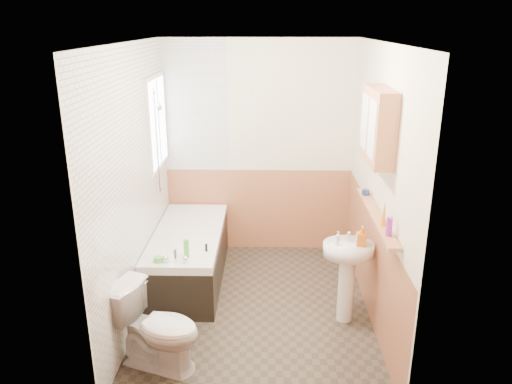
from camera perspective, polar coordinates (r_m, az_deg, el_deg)
floor at (r=5.03m, az=-0.04°, el=-13.06°), size 2.80×2.80×0.00m
ceiling at (r=4.27m, az=-0.05°, el=16.72°), size 2.80×2.80×0.00m
wall_back at (r=5.85m, az=0.29°, el=4.94°), size 2.20×0.02×2.50m
wall_front at (r=3.19m, az=-0.67°, el=-7.43°), size 2.20×0.02×2.50m
wall_left at (r=4.65m, az=-13.84°, el=0.67°), size 0.02×2.80×2.50m
wall_right at (r=4.60m, az=13.90°, el=0.46°), size 0.02×2.80×2.50m
wainscot_right at (r=4.88m, az=12.96°, el=-7.91°), size 0.01×2.80×1.00m
wainscot_front at (r=3.60m, az=-0.61°, el=-18.03°), size 2.20×0.01×1.00m
wainscot_back at (r=6.05m, az=0.28°, el=-2.01°), size 2.20×0.01×1.00m
tile_cladding_left at (r=4.65m, az=-13.58°, el=0.67°), size 0.01×2.80×2.50m
tile_return_back at (r=5.78m, az=-7.01°, el=9.70°), size 0.75×0.01×1.50m
window at (r=5.44m, az=-11.17°, el=7.83°), size 0.03×0.79×0.99m
bathtub at (r=5.43m, az=-7.68°, el=-7.12°), size 0.70×1.63×0.71m
shower_riser at (r=5.28m, az=-11.24°, el=6.64°), size 0.10×0.07×1.11m
toilet at (r=4.19m, az=-11.17°, el=-14.99°), size 0.81×0.62×0.70m
sink at (r=4.66m, az=10.40°, el=-8.28°), size 0.46×0.37×0.89m
pine_shelf at (r=4.40m, az=13.55°, el=-2.60°), size 0.10×1.38×0.03m
medicine_cabinet at (r=4.25m, az=13.78°, el=7.41°), size 0.17×0.67×0.61m
foam_can at (r=3.95m, az=14.98°, el=-3.84°), size 0.05×0.05×0.15m
green_bottle at (r=4.11m, az=14.43°, el=-2.32°), size 0.06×0.06×0.23m
black_jar at (r=4.84m, az=12.43°, el=-0.05°), size 0.09×0.09×0.05m
soap_bottle at (r=4.52m, az=11.96°, el=-5.50°), size 0.11×0.19×0.08m
clear_bottle at (r=4.49m, az=9.28°, el=-5.45°), size 0.04×0.04×0.09m
blue_gel at (r=4.73m, az=-7.97°, el=-6.41°), size 0.05×0.04×0.18m
cream_jar at (r=4.71m, az=-11.10°, el=-7.55°), size 0.10×0.10×0.05m
orange_bottle at (r=4.84m, az=-5.70°, el=-6.36°), size 0.03×0.03×0.07m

